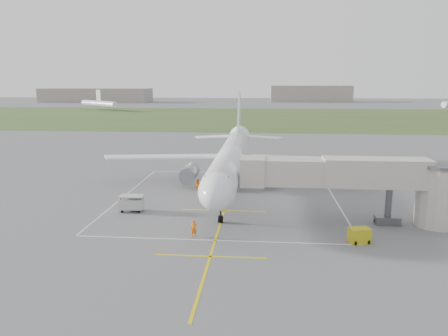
# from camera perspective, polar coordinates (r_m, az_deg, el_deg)

# --- Properties ---
(ground) EXTENTS (700.00, 700.00, 0.00)m
(ground) POSITION_cam_1_polar(r_m,az_deg,el_deg) (62.03, 0.85, -2.92)
(ground) COLOR #5E5D60
(ground) RESTS_ON ground
(grass_strip) EXTENTS (700.00, 120.00, 0.02)m
(grass_strip) POSITION_cam_1_polar(r_m,az_deg,el_deg) (190.63, 3.78, 6.67)
(grass_strip) COLOR #3B5424
(grass_strip) RESTS_ON ground
(apron_markings) EXTENTS (28.20, 60.00, 0.01)m
(apron_markings) POSITION_cam_1_polar(r_m,az_deg,el_deg) (56.42, 0.41, -4.35)
(apron_markings) COLOR yellow
(apron_markings) RESTS_ON ground
(airliner) EXTENTS (38.93, 46.75, 13.52)m
(airliner) POSITION_cam_1_polar(r_m,az_deg,el_deg) (61.83, 0.91, 1.20)
(airliner) COLOR white
(airliner) RESTS_ON ground
(jet_bridge) EXTENTS (23.40, 5.00, 7.20)m
(jet_bridge) POSITION_cam_1_polar(r_m,az_deg,el_deg) (48.95, 18.32, -1.64)
(jet_bridge) COLOR #ADA89C
(jet_bridge) RESTS_ON ground
(gpu_unit) EXTENTS (2.19, 1.78, 1.45)m
(gpu_unit) POSITION_cam_1_polar(r_m,az_deg,el_deg) (44.13, 17.27, -8.42)
(gpu_unit) COLOR gold
(gpu_unit) RESTS_ON ground
(baggage_cart) EXTENTS (2.84, 1.79, 1.93)m
(baggage_cart) POSITION_cam_1_polar(r_m,az_deg,el_deg) (53.03, -11.97, -4.53)
(baggage_cart) COLOR #B1B1B1
(baggage_cart) RESTS_ON ground
(ramp_worker_nose) EXTENTS (0.64, 0.43, 1.73)m
(ramp_worker_nose) POSITION_cam_1_polar(r_m,az_deg,el_deg) (43.73, -3.96, -7.89)
(ramp_worker_nose) COLOR #FF6B08
(ramp_worker_nose) RESTS_ON ground
(ramp_worker_wing) EXTENTS (1.02, 1.07, 1.74)m
(ramp_worker_wing) POSITION_cam_1_polar(r_m,az_deg,el_deg) (61.72, -3.41, -2.18)
(ramp_worker_wing) COLOR orange
(ramp_worker_wing) RESTS_ON ground
(distant_hangars) EXTENTS (345.00, 49.00, 12.00)m
(distant_hangars) POSITION_cam_1_polar(r_m,az_deg,el_deg) (325.97, 1.50, 9.49)
(distant_hangars) COLOR gray
(distant_hangars) RESTS_ON ground
(distant_aircraft) EXTENTS (219.15, 36.08, 8.85)m
(distant_aircraft) POSITION_cam_1_polar(r_m,az_deg,el_deg) (234.53, 7.32, 8.33)
(distant_aircraft) COLOR white
(distant_aircraft) RESTS_ON ground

